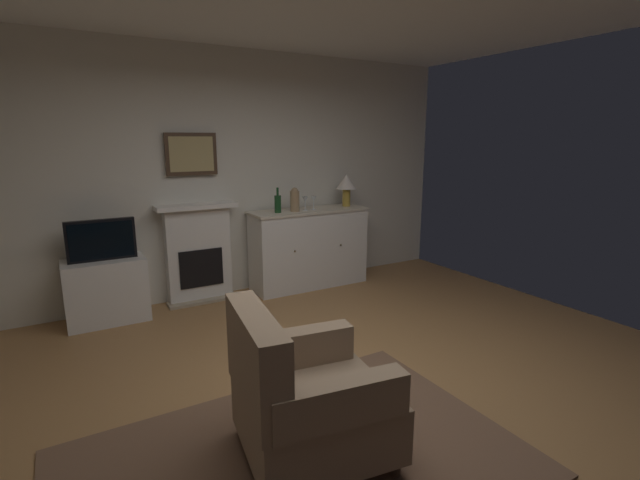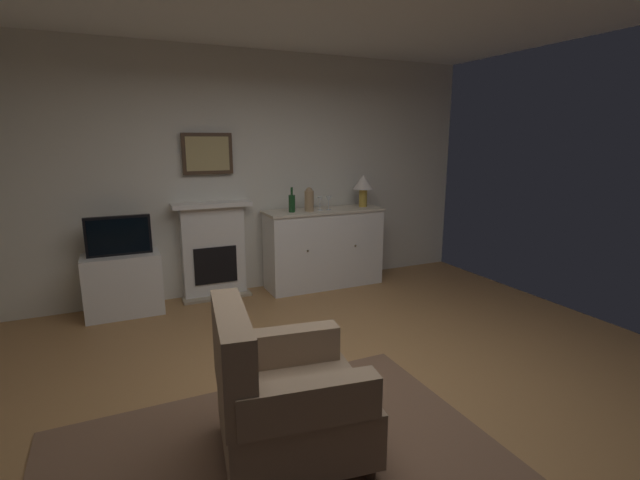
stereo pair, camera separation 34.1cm
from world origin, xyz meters
name	(u,v)px [view 1 (the left image)]	position (x,y,z in m)	size (l,w,h in m)	color
ground_plane	(362,401)	(0.00, 0.00, -0.05)	(5.90, 5.41, 0.10)	#9E7042
wall_rear	(229,175)	(0.00, 2.68, 1.39)	(5.90, 0.06, 2.77)	silver
area_rug	(297,464)	(-0.74, -0.41, 0.01)	(2.54, 1.71, 0.02)	brown
fireplace_unit	(198,253)	(-0.44, 2.55, 0.55)	(0.87, 0.30, 1.10)	white
framed_picture	(191,154)	(-0.44, 2.59, 1.63)	(0.55, 0.04, 0.45)	#473323
sideboard_cabinet	(309,248)	(0.88, 2.37, 0.48)	(1.46, 0.49, 0.96)	white
table_lamp	(347,184)	(1.42, 2.37, 1.24)	(0.26, 0.26, 0.40)	#B79338
wine_bottle	(278,203)	(0.45, 2.33, 1.07)	(0.08, 0.08, 0.29)	#193F1E
wine_glass_left	(305,200)	(0.80, 2.33, 1.08)	(0.07, 0.07, 0.16)	silver
wine_glass_center	(314,200)	(0.91, 2.32, 1.08)	(0.07, 0.07, 0.16)	silver
vase_decorative	(295,200)	(0.66, 2.32, 1.10)	(0.11, 0.11, 0.28)	#9E7F5B
tv_cabinet	(107,291)	(-1.41, 2.39, 0.32)	(0.75, 0.42, 0.64)	white
tv_set	(101,240)	(-1.41, 2.36, 0.84)	(0.62, 0.07, 0.40)	black
armchair	(304,399)	(-0.67, -0.38, 0.38)	(0.91, 0.87, 0.92)	#8C7259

